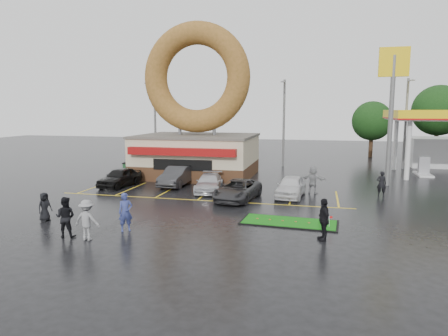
% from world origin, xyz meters
% --- Properties ---
extents(ground, '(120.00, 120.00, 0.00)m').
position_xyz_m(ground, '(0.00, 0.00, 0.00)').
color(ground, black).
rests_on(ground, ground).
extents(donut_shop, '(10.20, 8.70, 13.50)m').
position_xyz_m(donut_shop, '(-3.00, 12.97, 4.46)').
color(donut_shop, '#472B19').
rests_on(donut_shop, ground).
extents(shell_sign, '(2.20, 0.36, 10.60)m').
position_xyz_m(shell_sign, '(13.00, 12.00, 7.38)').
color(shell_sign, slate).
rests_on(shell_sign, ground).
extents(streetlight_left, '(0.40, 2.21, 9.00)m').
position_xyz_m(streetlight_left, '(-10.00, 19.92, 4.78)').
color(streetlight_left, slate).
rests_on(streetlight_left, ground).
extents(streetlight_mid, '(0.40, 2.21, 9.00)m').
position_xyz_m(streetlight_mid, '(4.00, 20.92, 4.78)').
color(streetlight_mid, slate).
rests_on(streetlight_mid, ground).
extents(streetlight_right, '(0.40, 2.21, 9.00)m').
position_xyz_m(streetlight_right, '(16.00, 21.92, 4.78)').
color(streetlight_right, slate).
rests_on(streetlight_right, ground).
extents(tree_far_c, '(6.30, 6.30, 9.00)m').
position_xyz_m(tree_far_c, '(22.00, 34.00, 5.84)').
color(tree_far_c, '#332114').
rests_on(tree_far_c, ground).
extents(tree_far_d, '(4.90, 4.90, 7.00)m').
position_xyz_m(tree_far_d, '(14.00, 32.00, 4.53)').
color(tree_far_d, '#332114').
rests_on(tree_far_d, ground).
extents(car_black, '(2.26, 4.46, 1.46)m').
position_xyz_m(car_black, '(-7.26, 6.55, 0.73)').
color(car_black, black).
rests_on(car_black, ground).
extents(car_dgrey, '(1.73, 4.66, 1.52)m').
position_xyz_m(car_dgrey, '(-3.06, 7.93, 0.76)').
color(car_dgrey, '#2B2B2D').
rests_on(car_dgrey, ground).
extents(car_silver, '(2.35, 4.55, 1.26)m').
position_xyz_m(car_silver, '(-0.02, 6.39, 0.63)').
color(car_silver, '#B9BABF').
rests_on(car_silver, ground).
extents(car_grey, '(2.84, 5.03, 1.33)m').
position_xyz_m(car_grey, '(2.56, 4.16, 0.66)').
color(car_grey, '#2F2E31').
rests_on(car_grey, ground).
extents(car_white, '(2.09, 4.37, 1.44)m').
position_xyz_m(car_white, '(5.91, 5.88, 0.72)').
color(car_white, silver).
rests_on(car_white, ground).
extents(person_blue, '(0.82, 0.79, 1.90)m').
position_xyz_m(person_blue, '(-1.38, -3.88, 0.95)').
color(person_blue, navy).
rests_on(person_blue, ground).
extents(person_blackjkt, '(1.04, 0.88, 1.91)m').
position_xyz_m(person_blackjkt, '(-3.66, -5.40, 0.96)').
color(person_blackjkt, black).
rests_on(person_blackjkt, ground).
extents(person_hoodie, '(1.22, 0.72, 1.87)m').
position_xyz_m(person_hoodie, '(-2.44, -5.55, 0.94)').
color(person_hoodie, gray).
rests_on(person_hoodie, ground).
extents(person_bystander, '(0.73, 0.88, 1.55)m').
position_xyz_m(person_bystander, '(-6.42, -3.28, 0.78)').
color(person_bystander, black).
rests_on(person_bystander, ground).
extents(person_cameraman, '(0.81, 1.23, 1.95)m').
position_xyz_m(person_cameraman, '(8.02, -3.06, 0.97)').
color(person_cameraman, black).
rests_on(person_cameraman, ground).
extents(person_walker_near, '(1.88, 1.20, 1.93)m').
position_xyz_m(person_walker_near, '(7.36, 7.46, 0.97)').
color(person_walker_near, gray).
rests_on(person_walker_near, ground).
extents(person_walker_far, '(0.67, 0.47, 1.75)m').
position_xyz_m(person_walker_far, '(11.95, 7.54, 0.88)').
color(person_walker_far, black).
rests_on(person_walker_far, ground).
extents(dumpster, '(1.97, 1.47, 1.30)m').
position_xyz_m(dumpster, '(-7.91, 10.52, 0.65)').
color(dumpster, '#1B4724').
rests_on(dumpster, ground).
extents(putting_green, '(5.14, 2.48, 0.63)m').
position_xyz_m(putting_green, '(6.31, -0.59, 0.04)').
color(putting_green, black).
rests_on(putting_green, ground).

